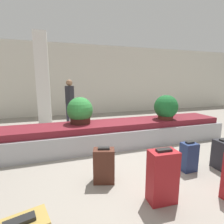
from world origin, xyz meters
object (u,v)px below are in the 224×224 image
suitcase_3 (104,165)px  suitcase_6 (189,157)px  potted_plant_0 (166,108)px  traveler_0 (70,98)px  potted_plant_1 (80,111)px  pillar (43,80)px  suitcase_0 (223,154)px  suitcase_5 (162,177)px

suitcase_3 → suitcase_6: suitcase_3 is taller
potted_plant_0 → traveler_0: size_ratio=0.39×
suitcase_3 → suitcase_6: 1.52m
suitcase_3 → potted_plant_1: bearing=111.0°
pillar → traveler_0: bearing=-11.4°
potted_plant_0 → suitcase_0: bearing=-86.0°
pillar → suitcase_5: 5.29m
pillar → potted_plant_1: (0.93, -2.56, -0.73)m
pillar → traveler_0: 1.11m
potted_plant_1 → suitcase_5: bearing=-72.2°
suitcase_6 → traveler_0: 4.52m
suitcase_0 → potted_plant_0: (-0.11, 1.62, 0.62)m
suitcase_3 → potted_plant_0: 2.55m
suitcase_6 → traveler_0: traveler_0 is taller
suitcase_0 → potted_plant_0: 1.74m
traveler_0 → potted_plant_1: bearing=-144.0°
suitcase_5 → potted_plant_0: size_ratio=1.16×
suitcase_5 → suitcase_3: bearing=134.9°
potted_plant_0 → potted_plant_1: bearing=173.7°
suitcase_5 → potted_plant_0: potted_plant_0 is taller
pillar → potted_plant_1: bearing=-70.1°
suitcase_3 → pillar: bearing=120.5°
suitcase_6 → potted_plant_1: potted_plant_1 is taller
suitcase_6 → suitcase_0: bearing=-11.0°
pillar → suitcase_3: size_ratio=5.57×
pillar → potted_plant_0: bearing=-42.0°
potted_plant_0 → potted_plant_1: (-2.19, 0.24, -0.02)m
potted_plant_0 → potted_plant_1: size_ratio=1.02×
suitcase_5 → suitcase_0: bearing=18.7°
potted_plant_0 → suitcase_5: bearing=-125.2°
suitcase_3 → suitcase_5: size_ratio=0.78×
suitcase_0 → suitcase_5: 1.62m
pillar → suitcase_5: pillar is taller
suitcase_5 → traveler_0: 4.79m
suitcase_5 → traveler_0: traveler_0 is taller
pillar → potted_plant_0: pillar is taller
potted_plant_1 → traveler_0: size_ratio=0.38×
potted_plant_0 → suitcase_3: bearing=-146.0°
suitcase_6 → potted_plant_1: 2.48m
pillar → suitcase_5: bearing=-71.1°
potted_plant_0 → traveler_0: traveler_0 is taller
suitcase_3 → traveler_0: bearing=108.9°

